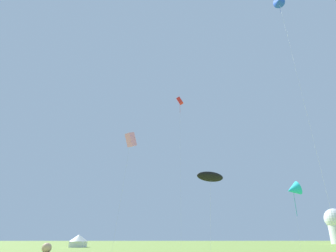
% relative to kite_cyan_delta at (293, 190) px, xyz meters
% --- Properties ---
extents(kite_cyan_delta, '(2.85, 2.63, 11.53)m').
position_rel_kite_cyan_delta_xyz_m(kite_cyan_delta, '(0.00, 0.00, 0.00)').
color(kite_cyan_delta, '#1EB7CC').
rests_on(kite_cyan_delta, ground).
extents(kite_black_parafoil, '(4.34, 4.07, 9.66)m').
position_rel_kite_cyan_delta_xyz_m(kite_black_parafoil, '(-18.14, -17.12, -1.17)').
color(kite_black_parafoil, black).
rests_on(kite_black_parafoil, ground).
extents(kite_red_box, '(1.72, 2.72, 32.25)m').
position_rel_kite_cyan_delta_xyz_m(kite_red_box, '(-19.84, 7.33, 21.15)').
color(kite_red_box, red).
rests_on(kite_red_box, ground).
extents(kite_pink_box, '(2.69, 2.72, 17.85)m').
position_rel_kite_cyan_delta_xyz_m(kite_pink_box, '(-29.08, -8.03, 6.57)').
color(kite_pink_box, pink).
rests_on(kite_pink_box, ground).
extents(kite_blue_delta, '(2.39, 3.65, 34.88)m').
position_rel_kite_cyan_delta_xyz_m(kite_blue_delta, '(-7.39, -20.51, 23.75)').
color(kite_blue_delta, blue).
rests_on(kite_blue_delta, ground).
extents(festival_tent_left, '(3.80, 3.80, 2.47)m').
position_rel_kite_cyan_delta_xyz_m(festival_tent_left, '(-41.02, 12.74, -8.67)').
color(festival_tent_left, white).
rests_on(festival_tent_left, ground).
extents(observatory_dome, '(6.40, 6.40, 10.80)m').
position_rel_kite_cyan_delta_xyz_m(observatory_dome, '(32.45, 43.27, -4.03)').
color(observatory_dome, white).
rests_on(observatory_dome, ground).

